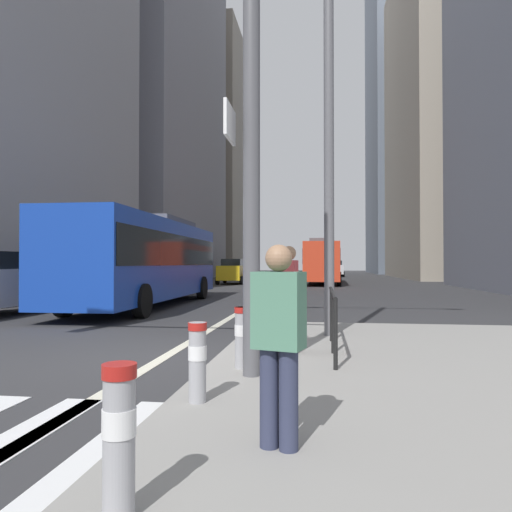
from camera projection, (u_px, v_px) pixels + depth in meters
name	position (u px, v px, depth m)	size (l,w,h in m)	color
ground_plane	(276.00, 290.00, 27.60)	(160.00, 160.00, 0.00)	#303033
lane_centre_line	(287.00, 283.00, 37.50)	(0.20, 80.00, 0.01)	beige
office_tower_left_mid	(139.00, 75.00, 48.72)	(13.50, 23.87, 42.42)	gray
office_tower_left_far	(201.00, 158.00, 73.75)	(13.70, 18.68, 36.47)	gray
office_tower_right_mid	(452.00, 113.00, 51.38)	(11.45, 22.35, 36.25)	gray
office_tower_right_far	(408.00, 105.00, 76.61)	(12.11, 18.83, 55.11)	slate
city_bus_blue_oncoming	(147.00, 257.00, 17.39)	(2.83, 11.54, 3.40)	#14389E
city_bus_red_receding	(323.00, 260.00, 36.56)	(2.88, 10.88, 3.40)	red
car_oncoming_mid	(233.00, 271.00, 36.54)	(2.05, 4.18, 1.94)	gold
car_receding_near	(335.00, 268.00, 56.87)	(2.08, 4.60, 1.94)	silver
car_receding_far	(323.00, 269.00, 47.99)	(2.14, 4.54, 1.94)	#B2A899
car_oncoming_far	(234.00, 269.00, 52.23)	(2.10, 4.10, 1.94)	black
traffic_signal_gantry	(99.00, 76.00, 6.31)	(6.22, 0.65, 6.00)	#515156
street_lamp_post	(329.00, 80.00, 9.41)	(5.50, 0.32, 8.00)	#56565B
bollard_front	(119.00, 432.00, 2.64)	(0.20, 0.20, 0.86)	#99999E
bollard_left	(197.00, 358.00, 4.84)	(0.20, 0.20, 0.82)	#99999E
bollard_right	(242.00, 334.00, 6.40)	(0.20, 0.20, 0.84)	#99999E
pedestrian_railing	(332.00, 306.00, 8.06)	(0.06, 3.58, 0.98)	black
pedestrian_walking	(289.00, 293.00, 7.53)	(0.29, 0.41, 1.71)	#423D38
pedestrian_far	(279.00, 336.00, 3.63)	(0.43, 0.33, 1.58)	#2D334C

